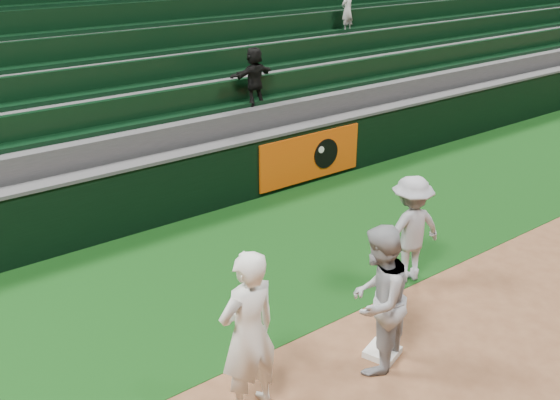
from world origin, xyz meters
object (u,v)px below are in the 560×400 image
at_px(first_baseman, 248,334).
at_px(base_coach, 410,229).
at_px(first_base, 382,352).
at_px(baserunner, 378,300).

bearing_deg(first_baseman, base_coach, -168.90).
height_order(first_baseman, base_coach, first_baseman).
relative_size(first_base, baserunner, 0.20).
distance_m(first_base, first_baseman, 2.10).
height_order(first_base, first_baseman, first_baseman).
xyz_separation_m(first_baseman, baserunner, (1.63, -0.31, -0.05)).
relative_size(first_baseman, base_coach, 1.18).
xyz_separation_m(baserunner, base_coach, (1.88, 1.18, -0.09)).
xyz_separation_m(first_base, base_coach, (1.64, 1.11, 0.80)).
bearing_deg(first_base, baserunner, -163.15).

